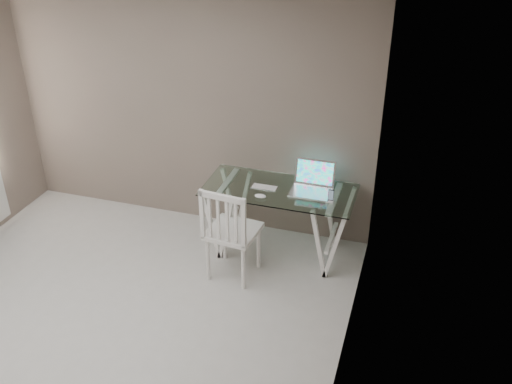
% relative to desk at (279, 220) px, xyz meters
% --- Properties ---
extents(room, '(4.50, 4.52, 2.71)m').
position_rel_desk_xyz_m(room, '(-1.18, -1.81, 1.33)').
color(room, '#B5B3AD').
rests_on(room, ground).
extents(desk, '(1.50, 0.70, 0.75)m').
position_rel_desk_xyz_m(desk, '(0.00, 0.00, 0.00)').
color(desk, silver).
rests_on(desk, ground).
extents(chair, '(0.50, 0.50, 1.01)m').
position_rel_desk_xyz_m(chair, '(-0.33, -0.57, 0.17)').
color(chair, white).
rests_on(chair, ground).
extents(laptop, '(0.40, 0.34, 0.28)m').
position_rel_desk_xyz_m(laptop, '(0.31, 0.08, 0.43)').
color(laptop, silver).
rests_on(laptop, desk).
extents(keyboard, '(0.26, 0.11, 0.01)m').
position_rel_desk_xyz_m(keyboard, '(-0.15, -0.01, 0.37)').
color(keyboard, silver).
rests_on(keyboard, desk).
extents(mouse, '(0.11, 0.07, 0.04)m').
position_rel_desk_xyz_m(mouse, '(-0.13, -0.22, 0.38)').
color(mouse, white).
rests_on(mouse, desk).
extents(phone_dock, '(0.07, 0.07, 0.12)m').
position_rel_desk_xyz_m(phone_dock, '(0.53, -0.09, 0.40)').
color(phone_dock, white).
rests_on(phone_dock, desk).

